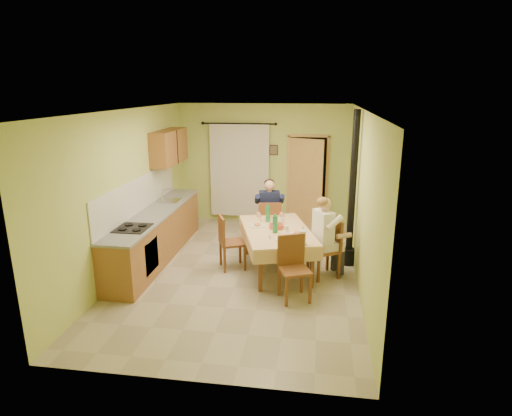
% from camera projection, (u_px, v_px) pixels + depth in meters
% --- Properties ---
extents(floor, '(4.00, 6.00, 0.01)m').
position_uv_depth(floor, '(241.00, 271.00, 7.61)').
color(floor, tan).
rests_on(floor, ground).
extents(room_shell, '(4.04, 6.04, 2.82)m').
position_uv_depth(room_shell, '(240.00, 170.00, 7.11)').
color(room_shell, '#C7D66E').
rests_on(room_shell, ground).
extents(kitchen_run, '(0.64, 3.64, 1.56)m').
position_uv_depth(kitchen_run, '(156.00, 234.00, 8.09)').
color(kitchen_run, brown).
rests_on(kitchen_run, ground).
extents(upper_cabinets, '(0.35, 1.40, 0.70)m').
position_uv_depth(upper_cabinets, '(169.00, 147.00, 8.95)').
color(upper_cabinets, brown).
rests_on(upper_cabinets, room_shell).
extents(curtain, '(1.70, 0.07, 2.22)m').
position_uv_depth(curtain, '(240.00, 170.00, 10.10)').
color(curtain, black).
rests_on(curtain, ground).
extents(doorway, '(0.96, 0.36, 2.15)m').
position_uv_depth(doorway, '(307.00, 181.00, 9.94)').
color(doorway, black).
rests_on(doorway, ground).
extents(dining_table, '(1.61, 2.11, 0.76)m').
position_uv_depth(dining_table, '(277.00, 250.00, 7.58)').
color(dining_table, '#DEB279').
rests_on(dining_table, ground).
extents(tableware, '(1.01, 1.48, 0.33)m').
position_uv_depth(tableware, '(279.00, 227.00, 7.36)').
color(tableware, white).
rests_on(tableware, dining_table).
extents(chair_far, '(0.51, 0.51, 1.01)m').
position_uv_depth(chair_far, '(269.00, 235.00, 8.61)').
color(chair_far, brown).
rests_on(chair_far, ground).
extents(chair_near, '(0.56, 0.56, 0.99)m').
position_uv_depth(chair_near, '(294.00, 281.00, 6.53)').
color(chair_near, brown).
rests_on(chair_near, ground).
extents(chair_right, '(0.61, 0.61, 1.01)m').
position_uv_depth(chair_right, '(324.00, 260.00, 7.33)').
color(chair_right, brown).
rests_on(chair_right, ground).
extents(chair_left, '(0.56, 0.56, 0.99)m').
position_uv_depth(chair_left, '(232.00, 253.00, 7.67)').
color(chair_left, brown).
rests_on(chair_left, ground).
extents(man_far, '(0.62, 0.52, 1.39)m').
position_uv_depth(man_far, '(269.00, 206.00, 8.46)').
color(man_far, '#141938').
rests_on(man_far, chair_far).
extents(man_right, '(0.62, 0.65, 1.39)m').
position_uv_depth(man_right, '(325.00, 228.00, 7.17)').
color(man_right, white).
rests_on(man_right, chair_right).
extents(stove_flue, '(0.24, 0.24, 2.80)m').
position_uv_depth(stove_flue, '(351.00, 211.00, 7.64)').
color(stove_flue, black).
rests_on(stove_flue, ground).
extents(picture_back, '(0.19, 0.03, 0.23)m').
position_uv_depth(picture_back, '(274.00, 150.00, 9.93)').
color(picture_back, black).
rests_on(picture_back, room_shell).
extents(picture_right, '(0.03, 0.31, 0.21)m').
position_uv_depth(picture_right, '(356.00, 160.00, 7.97)').
color(picture_right, brown).
rests_on(picture_right, room_shell).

